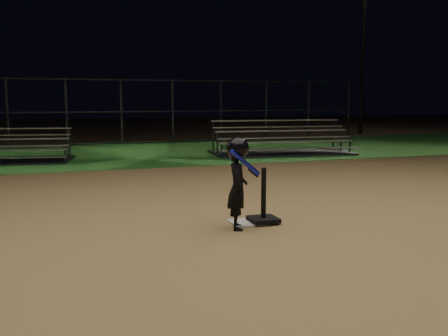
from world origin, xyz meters
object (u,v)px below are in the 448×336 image
batting_tee (263,212)px  bleacher_left (0,155)px  child_batter (238,181)px  bleacher_right (281,147)px  light_pole_right (364,32)px  home_plate (247,223)px

batting_tee → bleacher_left: size_ratio=0.19×
child_batter → bleacher_right: size_ratio=0.27×
bleacher_left → light_pole_right: (15.91, 6.37, 4.76)m
light_pole_right → home_plate: bearing=-128.8°
batting_tee → child_batter: size_ratio=0.61×
home_plate → bleacher_left: size_ratio=0.11×
bleacher_right → light_pole_right: light_pole_right is taller
batting_tee → bleacher_left: (-4.13, 8.64, 0.03)m
light_pole_right → child_batter: bearing=-128.9°
home_plate → child_batter: child_batter is taller
batting_tee → light_pole_right: light_pole_right is taller
child_batter → bleacher_left: 9.56m
home_plate → bleacher_left: 9.43m
batting_tee → bleacher_right: size_ratio=0.17×
batting_tee → bleacher_left: 9.57m
batting_tee → bleacher_right: bearing=62.9°
bleacher_left → bleacher_right: size_ratio=0.88×
home_plate → child_batter: (-0.23, -0.23, 0.64)m
child_batter → light_pole_right: bearing=-22.9°
child_batter → light_pole_right: (12.23, 15.18, 4.29)m
light_pole_right → batting_tee: bearing=-128.1°
bleacher_left → bleacher_right: bearing=5.8°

